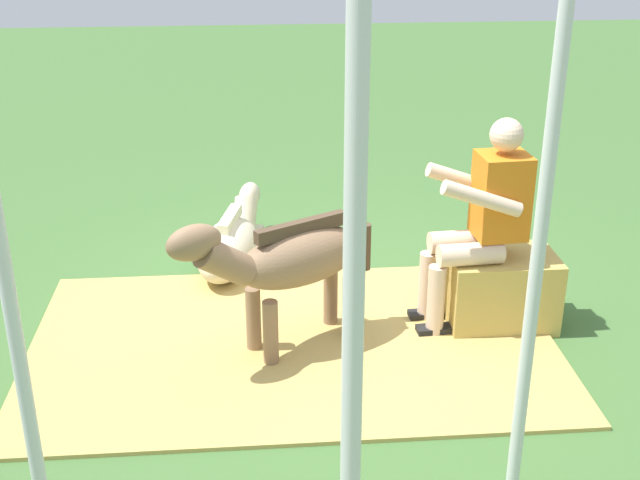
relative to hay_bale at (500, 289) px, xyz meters
name	(u,v)px	position (x,y,z in m)	size (l,w,h in m)	color
ground_plane	(335,320)	(1.04, -0.12, -0.24)	(24.00, 24.00, 0.00)	#426B33
hay_patch	(293,343)	(1.33, 0.18, -0.22)	(3.20, 2.01, 0.02)	tan
hay_bale	(500,289)	(0.00, 0.00, 0.00)	(0.67, 0.46, 0.47)	tan
person_seated	(481,216)	(0.16, 0.01, 0.51)	(0.68, 0.45, 1.35)	beige
pony_standing	(289,262)	(1.35, 0.22, 0.35)	(1.22, 0.82, 0.95)	#8C6B4C
pony_lying	(232,243)	(1.71, -1.00, -0.05)	(0.58, 1.36, 0.42)	beige
tent_pole_left	(539,242)	(0.38, 1.58, 1.03)	(0.06, 0.06, 2.53)	silver
tent_pole_right	(7,285)	(2.45, 1.80, 1.03)	(0.06, 0.06, 2.53)	silver
tent_pole_mid	(352,409)	(1.29, 2.68, 1.03)	(0.06, 0.06, 2.53)	silver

